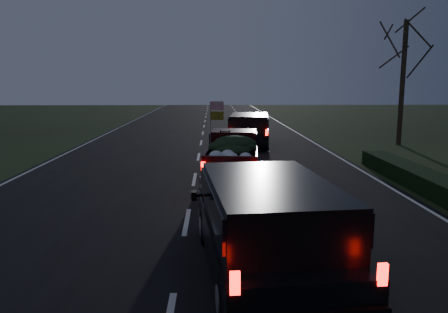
{
  "coord_description": "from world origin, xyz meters",
  "views": [
    {
      "loc": [
        0.67,
        -10.85,
        3.56
      ],
      "look_at": [
        1.03,
        2.47,
        1.3
      ],
      "focal_mm": 35.0,
      "sensor_mm": 36.0,
      "label": 1
    }
  ],
  "objects": [
    {
      "name": "ground",
      "position": [
        0.0,
        0.0,
        0.0
      ],
      "size": [
        120.0,
        120.0,
        0.0
      ],
      "primitive_type": "plane",
      "color": "black",
      "rests_on": "ground"
    },
    {
      "name": "road_asphalt",
      "position": [
        0.0,
        0.0,
        0.01
      ],
      "size": [
        14.0,
        120.0,
        0.02
      ],
      "primitive_type": "cube",
      "color": "black",
      "rests_on": "ground"
    },
    {
      "name": "hedge_row",
      "position": [
        7.8,
        3.0,
        0.3
      ],
      "size": [
        1.0,
        10.0,
        0.6
      ],
      "primitive_type": "cube",
      "color": "black",
      "rests_on": "ground"
    },
    {
      "name": "bare_tree_far",
      "position": [
        11.5,
        14.0,
        5.23
      ],
      "size": [
        3.6,
        3.6,
        7.0
      ],
      "color": "black",
      "rests_on": "ground"
    },
    {
      "name": "pickup_truck",
      "position": [
        1.45,
        5.5,
        0.96
      ],
      "size": [
        2.3,
        5.04,
        2.56
      ],
      "rotation": [
        0.0,
        0.0,
        -0.09
      ],
      "color": "#320609",
      "rests_on": "ground"
    },
    {
      "name": "lead_suv",
      "position": [
        2.76,
        13.55,
        1.11
      ],
      "size": [
        2.72,
        5.34,
        1.47
      ],
      "rotation": [
        0.0,
        0.0,
        -0.12
      ],
      "color": "black",
      "rests_on": "ground"
    },
    {
      "name": "rear_suv",
      "position": [
        1.67,
        -3.22,
        1.13
      ],
      "size": [
        2.78,
        5.4,
        1.5
      ],
      "rotation": [
        0.0,
        0.0,
        0.1
      ],
      "color": "black",
      "rests_on": "ground"
    }
  ]
}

